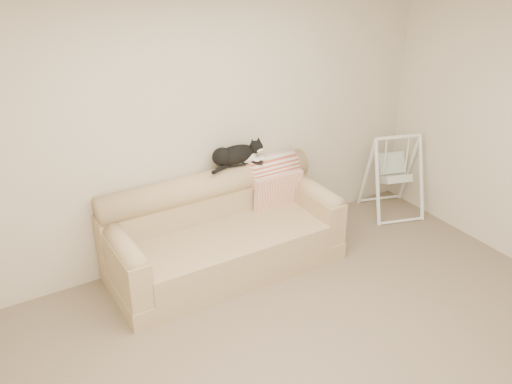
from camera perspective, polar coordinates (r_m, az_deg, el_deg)
ground_plane at (r=4.58m, az=6.88°, el=-16.77°), size 5.00×5.00×0.00m
room_shell at (r=3.71m, az=8.14°, el=0.68°), size 5.04×4.04×2.60m
sofa at (r=5.45m, az=-3.47°, el=-4.19°), size 2.20×0.93×0.90m
remote_a at (r=5.51m, az=-1.93°, el=2.75°), size 0.19×0.08×0.03m
remote_b at (r=5.56m, az=-0.20°, el=2.97°), size 0.16×0.15×0.02m
tuxedo_cat at (r=5.48m, az=-2.00°, el=3.74°), size 0.61×0.25×0.24m
throw_blanket at (r=5.76m, az=1.51°, el=1.83°), size 0.54×0.38×0.58m
baby_swing at (r=6.56m, az=13.60°, el=1.76°), size 0.72×0.74×0.93m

